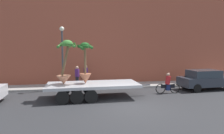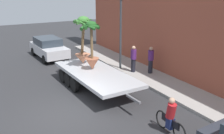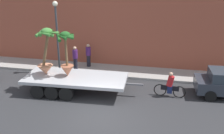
{
  "view_description": "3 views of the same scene",
  "coord_description": "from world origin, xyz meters",
  "px_view_note": "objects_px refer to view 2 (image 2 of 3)",
  "views": [
    {
      "loc": [
        -2.79,
        -10.31,
        3.3
      ],
      "look_at": [
        -0.73,
        3.01,
        1.99
      ],
      "focal_mm": 31.09,
      "sensor_mm": 36.0,
      "label": 1
    },
    {
      "loc": [
        10.09,
        -3.32,
        5.51
      ],
      "look_at": [
        -0.48,
        2.54,
        1.69
      ],
      "focal_mm": 41.67,
      "sensor_mm": 36.0,
      "label": 2
    },
    {
      "loc": [
        3.07,
        -11.77,
        7.21
      ],
      "look_at": [
        -0.03,
        3.12,
        1.49
      ],
      "focal_mm": 43.83,
      "sensor_mm": 36.0,
      "label": 3
    }
  ],
  "objects_px": {
    "street_lamp": "(121,22)",
    "flatbed_trailer": "(94,74)",
    "cyclist": "(171,118)",
    "pedestrian_near_gate": "(151,59)",
    "pedestrian_far_left": "(133,58)",
    "potted_palm_middle": "(83,41)",
    "trailing_car": "(49,47)",
    "potted_palm_rear": "(92,47)"
  },
  "relations": [
    {
      "from": "flatbed_trailer",
      "to": "potted_palm_middle",
      "type": "xyz_separation_m",
      "value": [
        -1.52,
        0.06,
        1.58
      ]
    },
    {
      "from": "pedestrian_far_left",
      "to": "cyclist",
      "type": "bearing_deg",
      "value": -22.01
    },
    {
      "from": "cyclist",
      "to": "pedestrian_near_gate",
      "type": "xyz_separation_m",
      "value": [
        -5.9,
        3.51,
        0.37
      ]
    },
    {
      "from": "potted_palm_rear",
      "to": "trailing_car",
      "type": "xyz_separation_m",
      "value": [
        -7.16,
        -0.46,
        -1.46
      ]
    },
    {
      "from": "potted_palm_middle",
      "to": "cyclist",
      "type": "xyz_separation_m",
      "value": [
        7.28,
        0.48,
        -1.69
      ]
    },
    {
      "from": "potted_palm_rear",
      "to": "potted_palm_middle",
      "type": "relative_size",
      "value": 0.95
    },
    {
      "from": "pedestrian_near_gate",
      "to": "street_lamp",
      "type": "bearing_deg",
      "value": -147.96
    },
    {
      "from": "potted_palm_middle",
      "to": "potted_palm_rear",
      "type": "bearing_deg",
      "value": -0.92
    },
    {
      "from": "potted_palm_middle",
      "to": "cyclist",
      "type": "height_order",
      "value": "potted_palm_middle"
    },
    {
      "from": "potted_palm_rear",
      "to": "cyclist",
      "type": "distance_m",
      "value": 6.25
    },
    {
      "from": "street_lamp",
      "to": "potted_palm_middle",
      "type": "bearing_deg",
      "value": -81.11
    },
    {
      "from": "pedestrian_near_gate",
      "to": "street_lamp",
      "type": "distance_m",
      "value": 3.07
    },
    {
      "from": "potted_palm_rear",
      "to": "cyclist",
      "type": "bearing_deg",
      "value": 4.72
    },
    {
      "from": "potted_palm_middle",
      "to": "trailing_car",
      "type": "xyz_separation_m",
      "value": [
        -5.9,
        -0.48,
        -1.53
      ]
    },
    {
      "from": "trailing_car",
      "to": "pedestrian_near_gate",
      "type": "xyz_separation_m",
      "value": [
        7.27,
        4.46,
        0.22
      ]
    },
    {
      "from": "pedestrian_far_left",
      "to": "street_lamp",
      "type": "height_order",
      "value": "street_lamp"
    },
    {
      "from": "pedestrian_far_left",
      "to": "street_lamp",
      "type": "distance_m",
      "value": 2.47
    },
    {
      "from": "trailing_car",
      "to": "street_lamp",
      "type": "relative_size",
      "value": 0.92
    },
    {
      "from": "flatbed_trailer",
      "to": "potted_palm_middle",
      "type": "height_order",
      "value": "potted_palm_middle"
    },
    {
      "from": "street_lamp",
      "to": "flatbed_trailer",
      "type": "bearing_deg",
      "value": -55.88
    },
    {
      "from": "pedestrian_near_gate",
      "to": "pedestrian_far_left",
      "type": "relative_size",
      "value": 1.0
    },
    {
      "from": "cyclist",
      "to": "pedestrian_near_gate",
      "type": "bearing_deg",
      "value": 149.3
    },
    {
      "from": "street_lamp",
      "to": "pedestrian_near_gate",
      "type": "bearing_deg",
      "value": 32.04
    },
    {
      "from": "potted_palm_rear",
      "to": "potted_palm_middle",
      "type": "xyz_separation_m",
      "value": [
        -1.26,
        0.02,
        0.07
      ]
    },
    {
      "from": "potted_palm_middle",
      "to": "trailing_car",
      "type": "relative_size",
      "value": 0.65
    },
    {
      "from": "trailing_car",
      "to": "cyclist",
      "type": "bearing_deg",
      "value": 4.15
    },
    {
      "from": "potted_palm_rear",
      "to": "cyclist",
      "type": "height_order",
      "value": "potted_palm_rear"
    },
    {
      "from": "pedestrian_near_gate",
      "to": "pedestrian_far_left",
      "type": "bearing_deg",
      "value": -131.1
    },
    {
      "from": "flatbed_trailer",
      "to": "pedestrian_far_left",
      "type": "height_order",
      "value": "pedestrian_far_left"
    },
    {
      "from": "potted_palm_middle",
      "to": "pedestrian_near_gate",
      "type": "bearing_deg",
      "value": 70.94
    },
    {
      "from": "street_lamp",
      "to": "cyclist",
      "type": "bearing_deg",
      "value": -17.03
    },
    {
      "from": "potted_palm_middle",
      "to": "cyclist",
      "type": "relative_size",
      "value": 1.55
    },
    {
      "from": "flatbed_trailer",
      "to": "trailing_car",
      "type": "relative_size",
      "value": 1.6
    },
    {
      "from": "pedestrian_far_left",
      "to": "flatbed_trailer",
      "type": "bearing_deg",
      "value": -74.9
    },
    {
      "from": "cyclist",
      "to": "trailing_car",
      "type": "relative_size",
      "value": 0.42
    },
    {
      "from": "potted_palm_middle",
      "to": "trailing_car",
      "type": "bearing_deg",
      "value": -175.35
    },
    {
      "from": "cyclist",
      "to": "pedestrian_far_left",
      "type": "xyz_separation_m",
      "value": [
        -6.63,
        2.68,
        0.37
      ]
    },
    {
      "from": "flatbed_trailer",
      "to": "pedestrian_far_left",
      "type": "relative_size",
      "value": 4.14
    },
    {
      "from": "flatbed_trailer",
      "to": "potted_palm_rear",
      "type": "distance_m",
      "value": 1.53
    },
    {
      "from": "flatbed_trailer",
      "to": "trailing_car",
      "type": "bearing_deg",
      "value": -176.75
    },
    {
      "from": "flatbed_trailer",
      "to": "potted_palm_rear",
      "type": "height_order",
      "value": "potted_palm_rear"
    },
    {
      "from": "flatbed_trailer",
      "to": "cyclist",
      "type": "bearing_deg",
      "value": 5.31
    }
  ]
}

